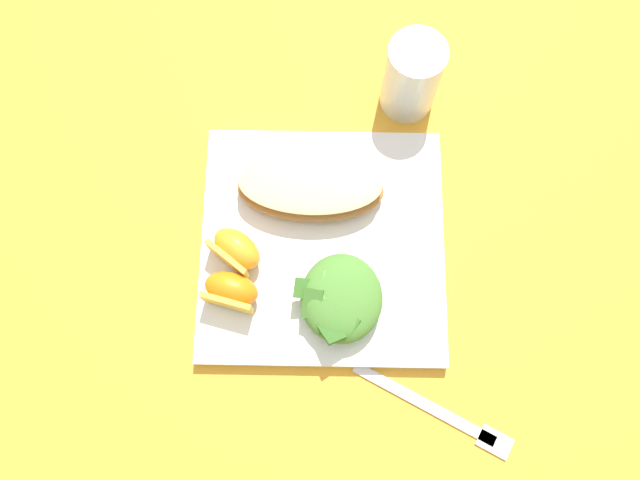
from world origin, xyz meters
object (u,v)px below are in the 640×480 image
white_plate (320,244)px  drinking_clear_cup (409,77)px  green_salad_pile (338,298)px  metal_fork (442,415)px  orange_wedge_middle (228,291)px  cheesy_pizza_bread (308,188)px  orange_wedge_front (233,250)px

white_plate → drinking_clear_cup: (-0.19, 0.10, 0.05)m
white_plate → green_salad_pile: green_salad_pile is taller
white_plate → metal_fork: white_plate is taller
green_salad_pile → orange_wedge_middle: bearing=-93.2°
drinking_clear_cup → metal_fork: bearing=5.0°
white_plate → metal_fork: (0.19, 0.14, -0.01)m
cheesy_pizza_bread → orange_wedge_middle: 0.15m
cheesy_pizza_bread → orange_wedge_front: size_ratio=2.48×
green_salad_pile → orange_wedge_front: size_ratio=1.49×
cheesy_pizza_bread → drinking_clear_cup: drinking_clear_cup is taller
orange_wedge_middle → metal_fork: 0.27m
green_salad_pile → drinking_clear_cup: 0.28m
green_salad_pile → cheesy_pizza_bread: bearing=-164.4°
cheesy_pizza_bread → orange_wedge_middle: orange_wedge_middle is taller
orange_wedge_front → drinking_clear_cup: bearing=136.5°
green_salad_pile → metal_fork: size_ratio=0.59×
white_plate → green_salad_pile: bearing=17.0°
orange_wedge_front → drinking_clear_cup: (-0.21, 0.20, 0.02)m
white_plate → orange_wedge_middle: size_ratio=4.17×
orange_wedge_front → green_salad_pile: bearing=65.7°
green_salad_pile → drinking_clear_cup: (-0.26, 0.08, 0.02)m
cheesy_pizza_bread → orange_wedge_front: orange_wedge_front is taller
orange_wedge_front → drinking_clear_cup: drinking_clear_cup is taller
green_salad_pile → metal_fork: bearing=43.6°
green_salad_pile → orange_wedge_front: same height
green_salad_pile → metal_fork: green_salad_pile is taller
orange_wedge_middle → drinking_clear_cup: 0.33m
orange_wedge_front → drinking_clear_cup: size_ratio=0.65×
cheesy_pizza_bread → green_salad_pile: size_ratio=1.66×
cheesy_pizza_bread → metal_fork: 0.29m
green_salad_pile → orange_wedge_front: 0.13m
orange_wedge_front → orange_wedge_middle: size_ratio=1.03×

